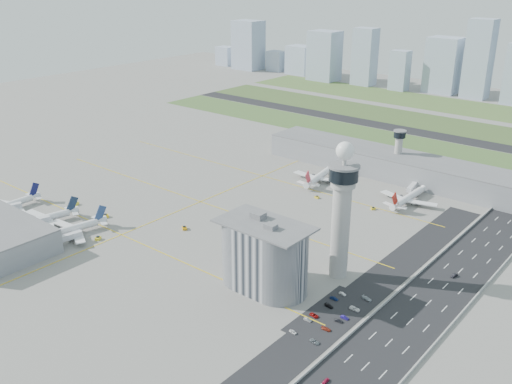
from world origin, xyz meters
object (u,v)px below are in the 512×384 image
Objects in this scene: jet_bridge_far_0 at (347,169)px; car_hw_0 at (326,381)px; tug_0 at (76,203)px; car_lot_6 at (315,342)px; tug_1 at (105,216)px; car_lot_9 at (345,318)px; airplane_far_b at (409,193)px; airplane_near_b at (39,215)px; airplane_far_a at (321,172)px; airplane_near_c at (67,226)px; jet_bridge_near_1 at (25,227)px; jet_bridge_near_2 at (56,243)px; secondary_tower at (398,149)px; tug_2 at (98,238)px; car_lot_10 at (355,309)px; car_lot_7 at (326,329)px; jet_bridge_far_1 at (415,186)px; car_lot_4 at (334,298)px; car_lot_3 at (329,306)px; car_hw_1 at (454,276)px; car_lot_8 at (339,321)px; tug_3 at (184,228)px; admin_building at (264,256)px; car_lot_1 at (308,320)px; car_lot_11 at (367,299)px; car_lot_5 at (342,294)px; tug_5 at (373,208)px; tug_4 at (317,197)px; car_lot_0 at (293,332)px; car_lot_2 at (314,315)px; control_tower at (342,205)px; airplane_near_a at (6,202)px.

jet_bridge_far_0 reaches higher than car_hw_0.
tug_0 is 0.84× the size of car_lot_6.
car_lot_9 is at bearing 32.14° from tug_1.
airplane_far_b reaches higher than tug_1.
car_lot_9 is (177.68, 30.07, -5.54)m from airplane_near_b.
airplane_far_a is 157.76m from tug_0.
airplane_near_c is 25.75m from jet_bridge_near_1.
secondary_tower is at bearing -11.47° from jet_bridge_near_2.
tug_2 is at bearing 146.26° from airplane_far_b.
car_lot_10 is at bearing 22.25° from jet_bridge_far_0.
secondary_tower reaches higher than car_lot_7.
car_lot_4 is at bearing 1.94° from jet_bridge_far_1.
car_hw_1 is at bearing -21.13° from car_lot_3.
car_hw_1 reaches higher than car_lot_4.
airplane_near_c reaches higher than car_lot_4.
tug_3 is at bearing 72.87° from car_lot_8.
car_lot_1 is (30.68, -9.86, -14.73)m from admin_building.
airplane_far_b is at bearing -23.11° from jet_bridge_near_2.
airplane_far_b reaches higher than car_lot_11.
car_lot_1 is 31.12m from car_lot_11.
tug_0 is 1.06× the size of car_lot_5.
car_lot_5 is at bearing 27.34° from admin_building.
tug_5 is 110.74m from car_lot_3.
car_lot_5 is (166.16, 55.12, -2.30)m from jet_bridge_near_1.
airplane_far_a reaches higher than jet_bridge_near_2.
car_lot_0 is (71.38, -122.54, -0.21)m from tug_4.
car_lot_7 is at bearing -155.07° from airplane_far_a.
car_lot_8 is (158.27, -3.01, -0.45)m from tug_1.
tug_1 reaches higher than car_lot_2.
airplane_far_b is 10.81× the size of car_hw_1.
admin_building is 132.50m from airplane_far_b.
airplane_far_a is 160.99m from car_lot_2.
tug_3 is (-20.89, -135.65, -1.89)m from jet_bridge_far_0.
secondary_tower is 227.30m from jet_bridge_near_2.
control_tower is 51.71m from car_lot_8.
car_lot_5 is (148.57, 15.55, -0.50)m from tug_1.
tug_5 is (107.74, 135.51, -5.30)m from airplane_near_c.
control_tower is 49.87m from car_lot_9.
jet_bridge_far_0 is at bearing 27.81° from car_lot_4.
car_hw_0 is (15.13, -37.20, -0.01)m from car_lot_9.
car_lot_11 is (187.73, 18.99, -0.36)m from tug_0.
airplane_near_a is 185.07m from tug_4.
tug_5 is 0.68× the size of car_lot_7.
admin_building reaches higher than secondary_tower.
control_tower is at bearing 31.44° from car_lot_3.
jet_bridge_near_2 is at bearing -38.55° from jet_bridge_far_1.
airplane_far_b reaches higher than tug_0.
car_lot_8 is (9.86, 3.15, 0.02)m from car_lot_2.
secondary_tower reaches higher than tug_2.
airplane_far_b is (62.66, 2.34, -0.31)m from airplane_far_a.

